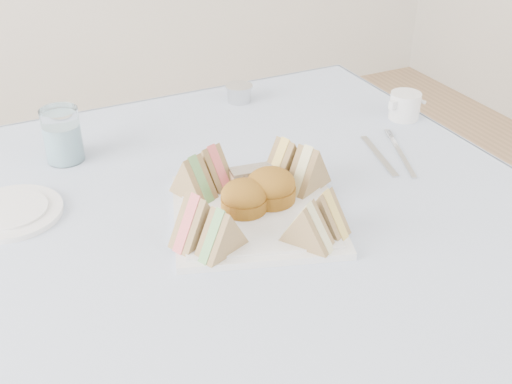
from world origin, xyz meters
name	(u,v)px	position (x,y,z in m)	size (l,w,h in m)	color
table	(248,360)	(0.00, 0.00, 0.37)	(0.90, 0.90, 0.74)	brown
tablecloth	(246,206)	(0.00, 0.00, 0.74)	(1.02, 1.02, 0.01)	silver
serving_plate	(256,215)	(0.00, -0.04, 0.75)	(0.27, 0.27, 0.01)	white
sandwich_fl_a	(197,217)	(-0.12, -0.07, 0.80)	(0.09, 0.04, 0.08)	#997350
sandwich_fl_b	(221,230)	(-0.10, -0.12, 0.80)	(0.08, 0.04, 0.07)	#997350
sandwich_fr_a	(325,210)	(0.07, -0.14, 0.79)	(0.08, 0.04, 0.07)	#997350
sandwich_fr_b	(307,224)	(0.03, -0.16, 0.79)	(0.08, 0.04, 0.07)	#997350
sandwich_bl_a	(193,176)	(-0.08, 0.05, 0.80)	(0.09, 0.04, 0.08)	#997350
sandwich_bl_b	(212,165)	(-0.03, 0.07, 0.80)	(0.09, 0.04, 0.08)	#997350
sandwich_br_a	(308,167)	(0.11, -0.01, 0.80)	(0.09, 0.04, 0.08)	#997350
sandwich_br_b	(285,159)	(0.09, 0.03, 0.80)	(0.09, 0.04, 0.08)	#997350
scone_left	(244,197)	(-0.02, -0.03, 0.78)	(0.08, 0.08, 0.05)	olive
scone_right	(271,187)	(0.03, -0.03, 0.79)	(0.08, 0.08, 0.06)	olive
pastry_slice	(253,177)	(0.03, 0.03, 0.78)	(0.08, 0.03, 0.04)	tan
side_plate	(11,213)	(-0.37, 0.14, 0.75)	(0.17, 0.17, 0.01)	white
water_glass	(62,135)	(-0.24, 0.30, 0.80)	(0.07, 0.07, 0.11)	white
tea_strainer	(239,94)	(0.18, 0.41, 0.76)	(0.06, 0.06, 0.04)	silver
knife	(379,156)	(0.31, 0.04, 0.75)	(0.01, 0.17, 0.00)	silver
fork	(402,157)	(0.35, 0.02, 0.75)	(0.01, 0.17, 0.00)	silver
creamer_jug	(405,106)	(0.46, 0.17, 0.78)	(0.07, 0.07, 0.06)	white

